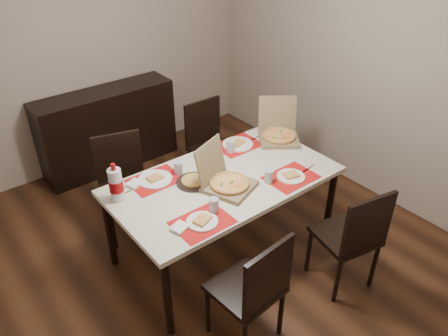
{
  "coord_description": "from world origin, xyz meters",
  "views": [
    {
      "loc": [
        -1.67,
        -2.4,
        2.69
      ],
      "look_at": [
        0.12,
        -0.14,
        0.85
      ],
      "focal_mm": 35.0,
      "sensor_mm": 36.0,
      "label": 1
    }
  ],
  "objects_px": {
    "pizza_box_center": "(226,181)",
    "dining_table": "(224,185)",
    "sideboard": "(108,129)",
    "chair_near_left": "(253,288)",
    "chair_near_right": "(353,235)",
    "chair_far_right": "(210,142)",
    "soda_bottle": "(116,185)",
    "chair_far_left": "(123,181)",
    "dip_bowl": "(214,165)"
  },
  "relations": [
    {
      "from": "dining_table",
      "to": "chair_near_right",
      "type": "distance_m",
      "value": 1.06
    },
    {
      "from": "sideboard",
      "to": "dip_bowl",
      "type": "bearing_deg",
      "value": -84.5
    },
    {
      "from": "chair_near_right",
      "to": "dip_bowl",
      "type": "xyz_separation_m",
      "value": [
        -0.46,
        1.11,
        0.26
      ]
    },
    {
      "from": "dining_table",
      "to": "dip_bowl",
      "type": "distance_m",
      "value": 0.21
    },
    {
      "from": "sideboard",
      "to": "chair_near_left",
      "type": "bearing_deg",
      "value": -96.17
    },
    {
      "from": "soda_bottle",
      "to": "dip_bowl",
      "type": "bearing_deg",
      "value": -5.46
    },
    {
      "from": "chair_near_left",
      "to": "chair_near_right",
      "type": "distance_m",
      "value": 0.93
    },
    {
      "from": "sideboard",
      "to": "chair_near_right",
      "type": "bearing_deg",
      "value": -77.56
    },
    {
      "from": "chair_near_left",
      "to": "pizza_box_center",
      "type": "distance_m",
      "value": 0.87
    },
    {
      "from": "sideboard",
      "to": "dip_bowl",
      "type": "distance_m",
      "value": 1.76
    },
    {
      "from": "soda_bottle",
      "to": "chair_far_right",
      "type": "bearing_deg",
      "value": 25.46
    },
    {
      "from": "dining_table",
      "to": "soda_bottle",
      "type": "xyz_separation_m",
      "value": [
        -0.79,
        0.27,
        0.2
      ]
    },
    {
      "from": "chair_near_right",
      "to": "dip_bowl",
      "type": "bearing_deg",
      "value": 112.48
    },
    {
      "from": "chair_far_right",
      "to": "sideboard",
      "type": "bearing_deg",
      "value": 122.11
    },
    {
      "from": "chair_near_right",
      "to": "chair_far_left",
      "type": "bearing_deg",
      "value": 120.48
    },
    {
      "from": "pizza_box_center",
      "to": "soda_bottle",
      "type": "xyz_separation_m",
      "value": [
        -0.73,
        0.37,
        0.08
      ]
    },
    {
      "from": "dining_table",
      "to": "chair_near_left",
      "type": "distance_m",
      "value": 0.95
    },
    {
      "from": "sideboard",
      "to": "pizza_box_center",
      "type": "xyz_separation_m",
      "value": [
        0.06,
        -2.02,
        0.36
      ]
    },
    {
      "from": "chair_near_right",
      "to": "chair_far_right",
      "type": "relative_size",
      "value": 1.0
    },
    {
      "from": "chair_near_left",
      "to": "chair_near_right",
      "type": "xyz_separation_m",
      "value": [
        0.92,
        -0.08,
        0.0
      ]
    },
    {
      "from": "soda_bottle",
      "to": "chair_far_left",
      "type": "bearing_deg",
      "value": 61.97
    },
    {
      "from": "sideboard",
      "to": "dip_bowl",
      "type": "relative_size",
      "value": 11.04
    },
    {
      "from": "dining_table",
      "to": "chair_far_left",
      "type": "xyz_separation_m",
      "value": [
        -0.51,
        0.8,
        -0.17
      ]
    },
    {
      "from": "sideboard",
      "to": "soda_bottle",
      "type": "xyz_separation_m",
      "value": [
        -0.67,
        -1.65,
        0.43
      ]
    },
    {
      "from": "sideboard",
      "to": "soda_bottle",
      "type": "relative_size",
      "value": 4.82
    },
    {
      "from": "pizza_box_center",
      "to": "dining_table",
      "type": "bearing_deg",
      "value": 59.12
    },
    {
      "from": "sideboard",
      "to": "chair_near_right",
      "type": "xyz_separation_m",
      "value": [
        0.63,
        -2.83,
        0.06
      ]
    },
    {
      "from": "dining_table",
      "to": "pizza_box_center",
      "type": "distance_m",
      "value": 0.17
    },
    {
      "from": "dining_table",
      "to": "chair_near_right",
      "type": "bearing_deg",
      "value": -61.22
    },
    {
      "from": "dining_table",
      "to": "chair_near_left",
      "type": "bearing_deg",
      "value": -116.62
    },
    {
      "from": "chair_near_left",
      "to": "chair_far_right",
      "type": "xyz_separation_m",
      "value": [
        0.94,
        1.73,
        0.0
      ]
    },
    {
      "from": "sideboard",
      "to": "chair_far_right",
      "type": "height_order",
      "value": "chair_far_right"
    },
    {
      "from": "pizza_box_center",
      "to": "dip_bowl",
      "type": "height_order",
      "value": "pizza_box_center"
    },
    {
      "from": "chair_far_left",
      "to": "sideboard",
      "type": "bearing_deg",
      "value": 70.97
    },
    {
      "from": "chair_far_right",
      "to": "soda_bottle",
      "type": "xyz_separation_m",
      "value": [
        -1.31,
        -0.62,
        0.37
      ]
    },
    {
      "from": "chair_near_left",
      "to": "chair_near_right",
      "type": "height_order",
      "value": "same"
    },
    {
      "from": "dining_table",
      "to": "chair_far_right",
      "type": "xyz_separation_m",
      "value": [
        0.52,
        0.89,
        -0.17
      ]
    },
    {
      "from": "dining_table",
      "to": "dip_bowl",
      "type": "xyz_separation_m",
      "value": [
        0.04,
        0.19,
        0.08
      ]
    },
    {
      "from": "chair_near_left",
      "to": "soda_bottle",
      "type": "bearing_deg",
      "value": 108.4
    },
    {
      "from": "soda_bottle",
      "to": "chair_near_right",
      "type": "bearing_deg",
      "value": -42.61
    },
    {
      "from": "chair_far_right",
      "to": "soda_bottle",
      "type": "height_order",
      "value": "soda_bottle"
    },
    {
      "from": "chair_far_right",
      "to": "pizza_box_center",
      "type": "distance_m",
      "value": 1.19
    },
    {
      "from": "chair_far_left",
      "to": "dip_bowl",
      "type": "relative_size",
      "value": 6.84
    },
    {
      "from": "chair_near_left",
      "to": "dip_bowl",
      "type": "bearing_deg",
      "value": 65.72
    },
    {
      "from": "chair_far_right",
      "to": "soda_bottle",
      "type": "bearing_deg",
      "value": -154.54
    },
    {
      "from": "chair_near_left",
      "to": "dip_bowl",
      "type": "height_order",
      "value": "chair_near_left"
    },
    {
      "from": "chair_far_left",
      "to": "soda_bottle",
      "type": "xyz_separation_m",
      "value": [
        -0.28,
        -0.53,
        0.37
      ]
    },
    {
      "from": "chair_near_right",
      "to": "pizza_box_center",
      "type": "bearing_deg",
      "value": 124.62
    },
    {
      "from": "chair_far_right",
      "to": "dip_bowl",
      "type": "distance_m",
      "value": 0.89
    },
    {
      "from": "sideboard",
      "to": "dining_table",
      "type": "bearing_deg",
      "value": -86.37
    }
  ]
}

